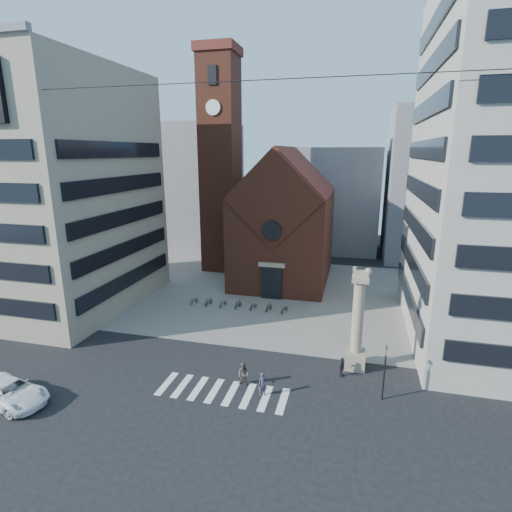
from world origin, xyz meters
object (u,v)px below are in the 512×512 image
Objects in this scene: pedestrian_1 at (243,374)px; scooter_0 at (194,300)px; traffic_light at (384,371)px; lion_column at (357,329)px; white_car at (10,392)px; pedestrian_0 at (263,384)px; pedestrian_2 at (342,367)px.

pedestrian_1 reaches higher than scooter_0.
pedestrian_1 is 1.15× the size of scooter_0.
traffic_light is 2.65× the size of scooter_0.
lion_column is at bearing 50.90° from pedestrian_1.
pedestrian_1 is at bearing -39.49° from scooter_0.
pedestrian_0 is (17.15, 5.26, 0.08)m from white_car.
lion_column is 5.40× the size of pedestrian_2.
scooter_0 is (-18.38, 9.90, -2.98)m from lion_column.
scooter_0 is at bearing 99.74° from pedestrian_0.
scooter_0 is (-11.91, 15.57, -0.43)m from pedestrian_0.
lion_column is 1.46× the size of white_car.
traffic_light is 10.31m from pedestrian_1.
white_car reaches higher than scooter_0.
white_car is 3.66× the size of scooter_0.
white_car is at bearing -155.17° from lion_column.
pedestrian_1 is at bearing 126.86° from pedestrian_2.
pedestrian_1 is 17.86m from scooter_0.
pedestrian_0 is at bearing -138.79° from lion_column.
pedestrian_1 is at bearing 124.62° from pedestrian_0.
traffic_light is 26.58m from white_car.
pedestrian_1 is (-10.20, -0.76, -1.36)m from traffic_light.
lion_column is 3.26m from pedestrian_2.
pedestrian_2 is (-1.01, -1.61, -2.65)m from lion_column.
pedestrian_1 is (-1.73, 0.91, 0.03)m from pedestrian_0.
pedestrian_0 is (-6.47, -5.67, -2.55)m from lion_column.
lion_column is at bearing -18.91° from pedestrian_2.
pedestrian_2 is at bearing -56.47° from white_car.
lion_column is 4.62m from traffic_light.
lion_column is at bearing 13.55° from pedestrian_0.
traffic_light is at bearing -63.73° from white_car.
pedestrian_1 is at bearing -57.06° from white_car.
traffic_light is at bearing -115.36° from pedestrian_2.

